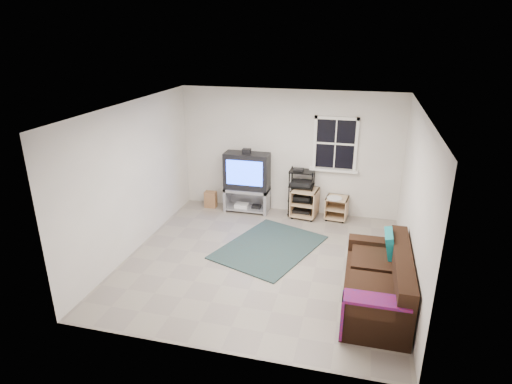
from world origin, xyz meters
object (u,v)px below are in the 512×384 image
(av_rack, at_px, (301,195))
(side_table_right, at_px, (337,206))
(tv_unit, at_px, (247,177))
(side_table_left, at_px, (305,201))
(sofa, at_px, (379,284))

(av_rack, height_order, side_table_right, av_rack)
(tv_unit, bearing_deg, side_table_right, 1.34)
(tv_unit, relative_size, side_table_left, 2.28)
(tv_unit, relative_size, av_rack, 1.36)
(tv_unit, xyz_separation_m, side_table_left, (1.26, 0.02, -0.44))
(sofa, bearing_deg, side_table_left, 117.10)
(av_rack, bearing_deg, side_table_left, -18.47)
(side_table_right, distance_m, sofa, 2.98)
(tv_unit, relative_size, sofa, 0.71)
(side_table_left, height_order, sofa, sofa)
(av_rack, distance_m, side_table_right, 0.77)
(av_rack, height_order, side_table_left, av_rack)
(sofa, bearing_deg, av_rack, 118.32)
(av_rack, xyz_separation_m, side_table_right, (0.75, -0.01, -0.16))
(tv_unit, height_order, sofa, tv_unit)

